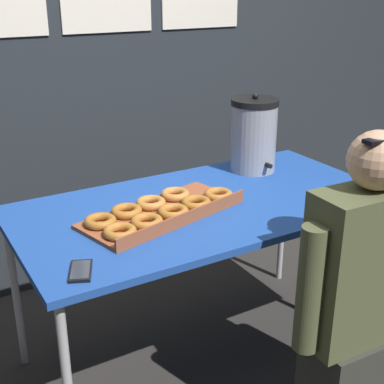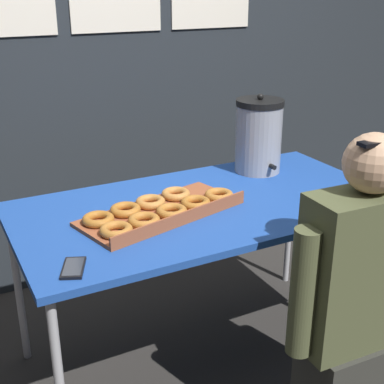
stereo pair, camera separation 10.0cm
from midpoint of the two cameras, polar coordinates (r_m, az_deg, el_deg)
The scene contains 7 objects.
ground_plane at distance 2.59m, azimuth 0.09°, elevation -16.79°, with size 12.00×12.00×0.00m, color #2D2B28.
back_wall at distance 2.95m, azimuth -10.36°, elevation 17.33°, with size 6.00×0.11×2.81m.
folding_table at distance 2.22m, azimuth 0.10°, elevation -2.20°, with size 1.55×0.80×0.76m.
donut_box at distance 2.08m, azimuth -4.79°, elevation -2.05°, with size 0.70×0.43×0.05m.
coffee_urn at distance 2.55m, azimuth 5.47°, elevation 6.07°, with size 0.22×0.25×0.37m.
cell_phone at distance 1.74m, azimuth -13.43°, elevation -8.19°, with size 0.11×0.15×0.01m.
person_seated at distance 1.99m, azimuth 15.93°, elevation -11.20°, with size 0.54×0.24×1.18m.
Camera 1 is at (-1.07, -1.72, 1.61)m, focal length 50.00 mm.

